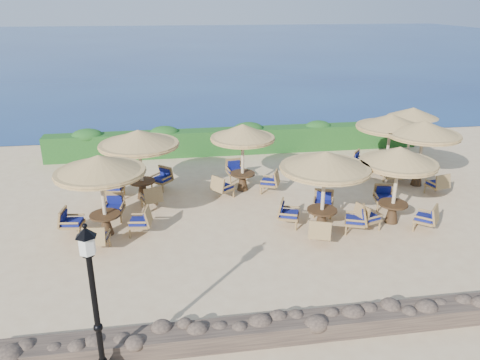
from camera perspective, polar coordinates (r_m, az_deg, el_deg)
ground at (r=16.30m, az=3.56°, el=-4.30°), size 120.00×120.00×0.00m
sea at (r=84.72m, az=-6.89°, el=16.24°), size 160.00×160.00×0.00m
hedge at (r=22.73m, az=-0.25°, el=4.80°), size 18.00×0.90×1.20m
stone_wall at (r=11.09m, az=10.66°, el=-16.89°), size 15.00×0.65×0.44m
lamp_post at (r=9.44m, az=-17.14°, el=-15.11°), size 0.44×0.44×3.31m
extra_parasol at (r=22.98m, az=20.34°, el=7.72°), size 2.30×2.30×2.41m
cafe_set_0 at (r=14.87m, az=-16.57°, el=-0.14°), size 2.87×2.87×2.65m
cafe_set_1 at (r=14.82m, az=10.26°, el=0.44°), size 2.87×2.87×2.65m
cafe_set_2 at (r=15.88m, az=18.63°, el=1.03°), size 2.72×2.69×2.65m
cafe_set_3 at (r=17.34m, az=-12.16°, el=3.71°), size 2.92×2.92×2.65m
cafe_set_4 at (r=17.78m, az=0.32°, el=4.24°), size 2.75×2.66×2.65m
cafe_set_5 at (r=20.30m, az=17.81°, el=5.63°), size 2.84×2.85×2.65m
cafe_set_6 at (r=19.55m, az=21.40°, el=4.93°), size 2.84×2.89×2.65m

